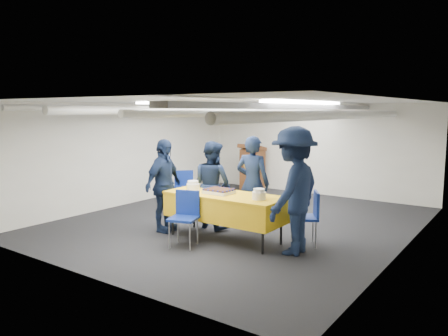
{
  "coord_description": "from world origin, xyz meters",
  "views": [
    {
      "loc": [
        4.51,
        -6.9,
        2.14
      ],
      "look_at": [
        -0.24,
        -0.2,
        1.05
      ],
      "focal_mm": 35.0,
      "sensor_mm": 36.0,
      "label": 1
    }
  ],
  "objects": [
    {
      "name": "chair_left",
      "position": [
        -1.43,
        0.02,
        0.53
      ],
      "size": [
        0.59,
        0.59,
        0.87
      ],
      "color": "gray",
      "rests_on": "ground"
    },
    {
      "name": "serving_table",
      "position": [
        0.44,
        -1.13,
        0.56
      ],
      "size": [
        2.03,
        0.82,
        0.77
      ],
      "color": "black",
      "rests_on": "ground"
    },
    {
      "name": "room_shell",
      "position": [
        0.09,
        0.41,
        1.81
      ],
      "size": [
        6.0,
        7.0,
        2.3
      ],
      "color": "silver",
      "rests_on": "ground"
    },
    {
      "name": "plate_stack_right",
      "position": [
        1.12,
        -1.18,
        0.85
      ],
      "size": [
        0.21,
        0.21,
        0.17
      ],
      "color": "white",
      "rests_on": "serving_table"
    },
    {
      "name": "plate_stack_left",
      "position": [
        -0.2,
        -1.18,
        0.85
      ],
      "size": [
        0.22,
        0.22,
        0.17
      ],
      "color": "white",
      "rests_on": "serving_table"
    },
    {
      "name": "sailor_b",
      "position": [
        -0.18,
        -0.64,
        0.8
      ],
      "size": [
        0.87,
        0.73,
        1.59
      ],
      "primitive_type": "imported",
      "rotation": [
        0.0,
        0.0,
        2.97
      ],
      "color": "black",
      "rests_on": "ground"
    },
    {
      "name": "chair_near",
      "position": [
        0.1,
        -1.73,
        0.53
      ],
      "size": [
        0.53,
        0.53,
        0.87
      ],
      "color": "gray",
      "rests_on": "ground"
    },
    {
      "name": "sailor_d",
      "position": [
        1.67,
        -1.09,
        0.95
      ],
      "size": [
        0.73,
        1.25,
        1.91
      ],
      "primitive_type": "imported",
      "rotation": [
        0.0,
        0.0,
        -1.55
      ],
      "color": "black",
      "rests_on": "ground"
    },
    {
      "name": "ground",
      "position": [
        0.0,
        0.0,
        0.0
      ],
      "size": [
        7.0,
        7.0,
        0.0
      ],
      "primitive_type": "plane",
      "color": "black",
      "rests_on": "ground"
    },
    {
      "name": "sailor_a",
      "position": [
        0.51,
        -0.38,
        0.85
      ],
      "size": [
        0.67,
        0.49,
        1.7
      ],
      "primitive_type": "imported",
      "rotation": [
        0.0,
        0.0,
        3.29
      ],
      "color": "black",
      "rests_on": "ground"
    },
    {
      "name": "podium",
      "position": [
        -1.6,
        3.05,
        0.61
      ],
      "size": [
        0.62,
        0.53,
        1.25
      ],
      "color": "brown",
      "rests_on": "ground"
    },
    {
      "name": "sheet_cake",
      "position": [
        0.33,
        -1.14,
        0.81
      ],
      "size": [
        0.47,
        0.36,
        0.08
      ],
      "color": "white",
      "rests_on": "serving_table"
    },
    {
      "name": "chair_right",
      "position": [
        1.71,
        -0.61,
        0.53
      ],
      "size": [
        0.58,
        0.58,
        0.87
      ],
      "color": "gray",
      "rests_on": "ground"
    },
    {
      "name": "sailor_c",
      "position": [
        -0.74,
        -1.33,
        0.82
      ],
      "size": [
        0.53,
        1.01,
        1.64
      ],
      "primitive_type": "imported",
      "rotation": [
        0.0,
        0.0,
        1.71
      ],
      "color": "black",
      "rests_on": "ground"
    }
  ]
}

